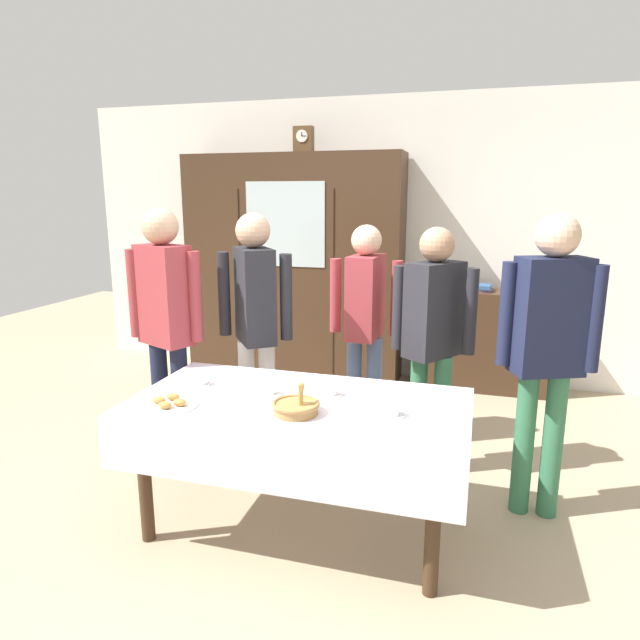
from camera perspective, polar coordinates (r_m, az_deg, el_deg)
name	(u,v)px	position (r m, az deg, el deg)	size (l,w,h in m)	color
ground_plane	(310,507)	(3.41, -0.99, -18.80)	(12.00, 12.00, 0.00)	tan
back_wall	(390,241)	(5.51, 7.21, 8.14)	(6.40, 0.10, 2.70)	silver
dining_table	(297,422)	(2.92, -2.42, -10.47)	(1.75, 0.94, 0.73)	#3D2819
wall_cabinet	(293,268)	(5.47, -2.76, 5.41)	(2.13, 0.46, 2.17)	#3D2819
mantel_clock	(304,140)	(5.41, -1.71, 18.13)	(0.18, 0.11, 0.24)	brown
bookshelf_low	(480,340)	(5.35, 16.24, -2.04)	(1.20, 0.35, 0.93)	#3D2819
book_stack	(484,288)	(5.25, 16.58, 3.20)	(0.15, 0.19, 0.06)	#664C7A
tea_cup_mid_left	(200,381)	(3.22, -12.34, -6.15)	(0.13, 0.13, 0.06)	white
tea_cup_center	(392,411)	(2.74, 7.46, -9.28)	(0.13, 0.13, 0.06)	white
tea_cup_near_left	(330,391)	(2.98, 1.03, -7.35)	(0.13, 0.13, 0.06)	white
tea_cup_far_left	(269,390)	(3.01, -5.32, -7.22)	(0.13, 0.13, 0.06)	white
bread_basket	(296,407)	(2.75, -2.50, -8.95)	(0.24, 0.24, 0.16)	#9E7542
pastry_plate	(170,404)	(2.95, -15.26, -8.34)	(0.28, 0.28, 0.05)	white
spoon_far_left	(346,409)	(2.81, 2.71, -9.22)	(0.12, 0.02, 0.01)	silver
spoon_far_right	(347,426)	(2.61, 2.84, -10.92)	(0.12, 0.02, 0.01)	silver
spoon_near_right	(406,397)	(2.99, 8.90, -7.91)	(0.12, 0.02, 0.01)	silver
person_behind_table_left	(255,313)	(3.68, -6.72, 0.73)	(0.52, 0.41, 1.68)	silver
person_beside_shelf	(365,313)	(3.95, 4.69, 0.69)	(0.52, 0.38, 1.59)	slate
person_near_right_end	(433,328)	(3.53, 11.61, -0.83)	(0.52, 0.41, 1.60)	#33704C
person_behind_table_right	(165,313)	(3.68, -15.68, 0.71)	(0.52, 0.33, 1.71)	#191E38
person_by_cabinet	(548,338)	(3.20, 22.50, -1.70)	(0.52, 0.32, 1.70)	#33704C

